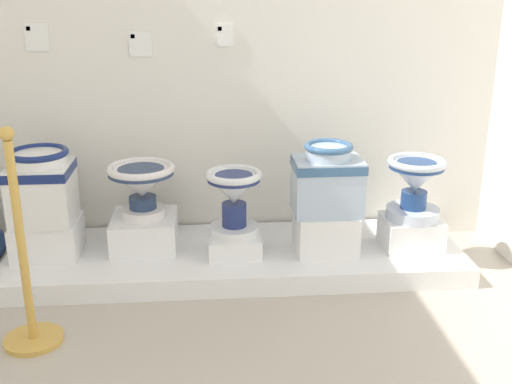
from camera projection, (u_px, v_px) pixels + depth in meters
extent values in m
cube|color=white|center=(235.00, 257.00, 3.69)|extent=(2.64, 0.79, 0.12)
cube|color=white|center=(48.00, 237.00, 3.57)|extent=(0.36, 0.32, 0.20)
cube|color=white|center=(43.00, 193.00, 3.48)|extent=(0.33, 0.33, 0.33)
cube|color=navy|center=(40.00, 171.00, 3.44)|extent=(0.34, 0.34, 0.05)
cylinder|color=white|center=(38.00, 159.00, 3.42)|extent=(0.31, 0.31, 0.07)
torus|color=navy|center=(38.00, 153.00, 3.41)|extent=(0.33, 0.33, 0.04)
cube|color=white|center=(145.00, 231.00, 3.67)|extent=(0.37, 0.38, 0.19)
cylinder|color=white|center=(143.00, 212.00, 3.63)|extent=(0.26, 0.26, 0.05)
cylinder|color=navy|center=(143.00, 202.00, 3.61)|extent=(0.16, 0.16, 0.07)
cone|color=white|center=(142.00, 183.00, 3.58)|extent=(0.38, 0.38, 0.17)
cylinder|color=navy|center=(141.00, 172.00, 3.55)|extent=(0.37, 0.37, 0.03)
torus|color=white|center=(141.00, 168.00, 3.55)|extent=(0.39, 0.39, 0.04)
cylinder|color=navy|center=(141.00, 169.00, 3.55)|extent=(0.27, 0.27, 0.01)
cube|color=white|center=(235.00, 243.00, 3.60)|extent=(0.30, 0.29, 0.12)
cylinder|color=white|center=(234.00, 230.00, 3.57)|extent=(0.28, 0.28, 0.05)
cylinder|color=navy|center=(234.00, 214.00, 3.54)|extent=(0.14, 0.14, 0.14)
cone|color=white|center=(234.00, 189.00, 3.49)|extent=(0.30, 0.30, 0.17)
cylinder|color=navy|center=(234.00, 178.00, 3.47)|extent=(0.30, 0.30, 0.03)
torus|color=white|center=(234.00, 175.00, 3.47)|extent=(0.32, 0.32, 0.04)
cylinder|color=navy|center=(234.00, 176.00, 3.47)|extent=(0.21, 0.21, 0.01)
cube|color=white|center=(325.00, 231.00, 3.63)|extent=(0.34, 0.32, 0.23)
cube|color=#AFC3DA|center=(327.00, 186.00, 3.54)|extent=(0.38, 0.28, 0.32)
cube|color=#39608B|center=(328.00, 165.00, 3.50)|extent=(0.39, 0.29, 0.05)
cylinder|color=#AFC3DA|center=(328.00, 153.00, 3.48)|extent=(0.25, 0.25, 0.07)
torus|color=#39608B|center=(329.00, 147.00, 3.47)|extent=(0.28, 0.28, 0.04)
cube|color=white|center=(411.00, 232.00, 3.68)|extent=(0.33, 0.29, 0.18)
cylinder|color=silver|center=(412.00, 213.00, 3.64)|extent=(0.31, 0.31, 0.06)
cylinder|color=navy|center=(414.00, 200.00, 3.61)|extent=(0.15, 0.15, 0.10)
cone|color=silver|center=(416.00, 177.00, 3.57)|extent=(0.32, 0.32, 0.17)
cylinder|color=navy|center=(417.00, 166.00, 3.55)|extent=(0.31, 0.31, 0.03)
torus|color=silver|center=(417.00, 162.00, 3.54)|extent=(0.33, 0.33, 0.04)
cylinder|color=navy|center=(417.00, 163.00, 3.54)|extent=(0.22, 0.22, 0.01)
cube|color=white|center=(37.00, 37.00, 3.59)|extent=(0.14, 0.01, 0.16)
cube|color=#386BAD|center=(28.00, 28.00, 3.57)|extent=(0.02, 0.01, 0.02)
cube|color=white|center=(140.00, 44.00, 3.65)|extent=(0.13, 0.01, 0.14)
cube|color=#5B9E4C|center=(133.00, 36.00, 3.63)|extent=(0.02, 0.01, 0.02)
cube|color=white|center=(225.00, 35.00, 3.67)|extent=(0.10, 0.01, 0.13)
cube|color=slate|center=(220.00, 29.00, 3.66)|extent=(0.02, 0.01, 0.02)
cylinder|color=gold|center=(34.00, 339.00, 2.94)|extent=(0.27, 0.27, 0.02)
cylinder|color=gold|center=(21.00, 244.00, 2.78)|extent=(0.04, 0.04, 0.95)
sphere|color=gold|center=(7.00, 134.00, 2.62)|extent=(0.06, 0.06, 0.06)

